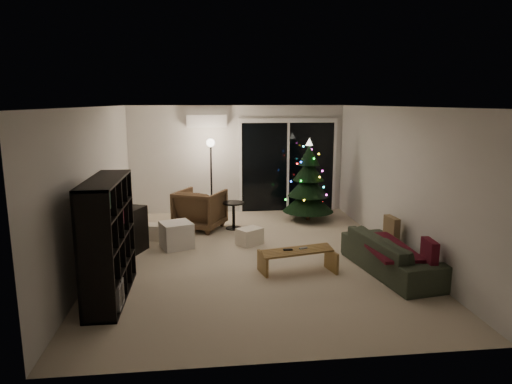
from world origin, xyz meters
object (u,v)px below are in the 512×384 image
armchair (200,209)px  sofa (392,254)px  coffee_table (297,261)px  bookshelf (93,240)px  christmas_tree (309,180)px  media_cabinet (117,235)px

armchair → sofa: armchair is taller
coffee_table → sofa: bearing=-19.2°
armchair → coffee_table: bearing=145.6°
bookshelf → christmas_tree: 5.25m
bookshelf → media_cabinet: bookshelf is taller
coffee_table → christmas_tree: 3.29m
media_cabinet → coffee_table: size_ratio=1.11×
bookshelf → media_cabinet: (0.00, 1.59, -0.41)m
bookshelf → christmas_tree: (3.73, 3.69, 0.10)m
bookshelf → christmas_tree: bearing=68.4°
bookshelf → armchair: bookshelf is taller
armchair → media_cabinet: bearing=76.7°
christmas_tree → bookshelf: bearing=-135.3°
bookshelf → media_cabinet: bearing=113.7°
sofa → coffee_table: 1.45m
sofa → coffee_table: sofa is taller
media_cabinet → christmas_tree: christmas_tree is taller
media_cabinet → sofa: bearing=7.7°
coffee_table → armchair: bearing=106.5°
media_cabinet → sofa: 4.45m
armchair → coffee_table: armchair is taller
media_cabinet → sofa: (4.30, -1.15, -0.11)m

